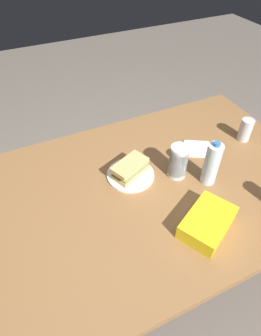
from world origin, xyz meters
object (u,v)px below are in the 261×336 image
object	(u,v)px
chip_bag	(207,222)
water_bottle_tall	(212,164)
plastic_cup_stack	(178,162)
soda_can_silver	(245,130)
sandwich	(130,168)
paper_plate	(130,175)
dining_table	(158,194)

from	to	relation	value
chip_bag	water_bottle_tall	xyz separation A→B (m)	(-0.16, -0.21, 0.07)
plastic_cup_stack	soda_can_silver	size ratio (longest dim) A/B	1.37
sandwich	water_bottle_tall	size ratio (longest dim) A/B	0.89
chip_bag	paper_plate	bearing A→B (deg)	83.19
paper_plate	plastic_cup_stack	xyz separation A→B (m)	(-0.20, 0.09, 0.08)
soda_can_silver	dining_table	bearing A→B (deg)	8.84
plastic_cup_stack	chip_bag	bearing A→B (deg)	80.52
chip_bag	plastic_cup_stack	world-z (taller)	plastic_cup_stack
dining_table	paper_plate	bearing A→B (deg)	-42.19
paper_plate	chip_bag	world-z (taller)	chip_bag
sandwich	soda_can_silver	distance (m)	0.67
plastic_cup_stack	sandwich	bearing A→B (deg)	-22.15
paper_plate	soda_can_silver	distance (m)	0.67
paper_plate	plastic_cup_stack	distance (m)	0.23
paper_plate	sandwich	distance (m)	0.05
paper_plate	dining_table	bearing A→B (deg)	137.81
dining_table	chip_bag	bearing A→B (deg)	98.64
dining_table	plastic_cup_stack	world-z (taller)	plastic_cup_stack
paper_plate	plastic_cup_stack	size ratio (longest dim) A/B	1.34
paper_plate	soda_can_silver	xyz separation A→B (m)	(-0.67, 0.01, 0.06)
dining_table	sandwich	world-z (taller)	sandwich
dining_table	water_bottle_tall	distance (m)	0.29
dining_table	paper_plate	distance (m)	0.17
paper_plate	water_bottle_tall	distance (m)	0.37
chip_bag	dining_table	bearing A→B (deg)	70.94
paper_plate	chip_bag	distance (m)	0.42
water_bottle_tall	paper_plate	bearing A→B (deg)	-30.29
sandwich	water_bottle_tall	distance (m)	0.36
chip_bag	water_bottle_tall	size ratio (longest dim) A/B	1.02
water_bottle_tall	soda_can_silver	world-z (taller)	water_bottle_tall
chip_bag	water_bottle_tall	bearing A→B (deg)	25.01
paper_plate	chip_bag	size ratio (longest dim) A/B	0.97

